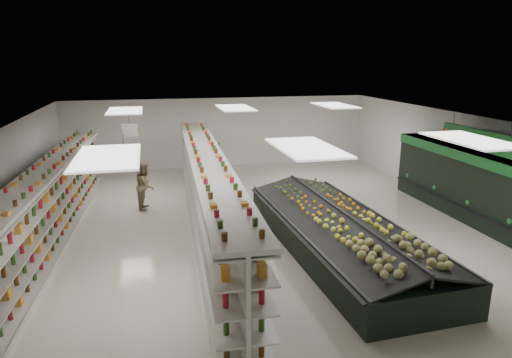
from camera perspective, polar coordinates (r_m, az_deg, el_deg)
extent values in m
plane|color=beige|center=(14.23, 0.56, -5.59)|extent=(16.00, 16.00, 0.00)
cube|color=white|center=(13.45, 0.60, 7.28)|extent=(14.00, 16.00, 0.02)
cube|color=white|center=(21.45, -4.56, 5.81)|extent=(14.00, 0.02, 3.20)
cube|color=white|center=(6.79, 17.58, -15.85)|extent=(14.00, 0.02, 3.20)
cube|color=white|center=(13.91, -28.68, -1.06)|extent=(0.02, 16.00, 3.20)
cube|color=white|center=(16.82, 24.43, 1.95)|extent=(0.02, 16.00, 3.20)
cube|color=black|center=(15.52, 26.23, -1.16)|extent=(0.80, 8.00, 2.20)
cube|color=#1C6A2A|center=(15.30, 26.58, 2.26)|extent=(0.85, 8.00, 0.30)
cube|color=black|center=(15.52, 25.28, -3.18)|extent=(0.55, 7.80, 0.15)
cube|color=beige|center=(15.37, 25.90, -0.30)|extent=(0.45, 7.70, 0.03)
cube|color=beige|center=(15.30, 26.03, 0.78)|extent=(0.45, 7.70, 0.03)
cube|color=white|center=(11.18, -16.11, 2.77)|extent=(0.50, 0.06, 0.40)
cube|color=red|center=(11.18, -16.11, 2.77)|extent=(0.52, 0.02, 0.12)
cylinder|color=black|center=(11.13, -16.22, 4.28)|extent=(0.01, 0.01, 0.50)
cube|color=white|center=(15.12, -15.49, 5.87)|extent=(0.50, 0.06, 0.40)
cube|color=red|center=(15.12, -15.49, 5.87)|extent=(0.52, 0.02, 0.12)
cylinder|color=black|center=(15.08, -15.57, 7.00)|extent=(0.01, 0.01, 0.50)
cube|color=#1C6A2A|center=(15.02, 26.02, 4.45)|extent=(0.10, 3.20, 0.60)
cube|color=red|center=(14.98, 25.84, 4.45)|extent=(0.03, 3.20, 0.18)
cylinder|color=black|center=(14.06, 29.24, 5.10)|extent=(0.01, 0.01, 0.50)
cylinder|color=black|center=(15.90, 23.49, 6.70)|extent=(0.01, 0.01, 0.50)
cube|color=silver|center=(14.28, -23.80, -6.61)|extent=(1.54, 12.17, 0.12)
cube|color=silver|center=(13.98, -24.21, -2.97)|extent=(0.69, 12.12, 2.02)
cube|color=silver|center=(13.71, -24.68, 1.22)|extent=(1.54, 12.17, 0.08)
cube|color=beige|center=(14.30, -24.76, -6.17)|extent=(1.07, 12.04, 0.03)
cube|color=beige|center=(14.15, -24.96, -4.49)|extent=(1.07, 12.04, 0.03)
cube|color=beige|center=(14.02, -25.16, -2.79)|extent=(1.07, 12.04, 0.03)
cube|color=beige|center=(13.90, -25.36, -1.05)|extent=(1.07, 12.04, 0.03)
cube|color=beige|center=(13.80, -25.56, 0.72)|extent=(1.07, 12.04, 0.03)
cube|color=beige|center=(14.18, -22.94, -6.13)|extent=(1.07, 12.04, 0.03)
cube|color=beige|center=(14.04, -23.12, -4.44)|extent=(1.07, 12.04, 0.03)
cube|color=beige|center=(13.91, -23.31, -2.72)|extent=(1.07, 12.04, 0.03)
cube|color=beige|center=(13.79, -23.49, -0.97)|extent=(1.07, 12.04, 0.03)
cube|color=beige|center=(13.68, -23.68, 0.82)|extent=(1.07, 12.04, 0.03)
cube|color=silver|center=(13.59, -5.89, -6.39)|extent=(1.51, 13.38, 0.13)
cube|color=silver|center=(13.25, -6.01, -2.18)|extent=(0.58, 13.35, 2.23)
cube|color=silver|center=(12.96, -6.15, 2.72)|extent=(1.51, 13.38, 0.09)
cube|color=beige|center=(13.53, -6.99, -5.93)|extent=(1.00, 13.25, 0.03)
cube|color=beige|center=(13.36, -7.06, -3.98)|extent=(1.00, 13.25, 0.03)
cube|color=beige|center=(13.21, -7.13, -1.98)|extent=(1.00, 13.25, 0.03)
cube|color=beige|center=(13.08, -7.20, 0.06)|extent=(1.00, 13.25, 0.03)
cube|color=beige|center=(12.96, -7.27, 2.14)|extent=(1.00, 13.25, 0.03)
cube|color=beige|center=(13.57, -4.83, -5.80)|extent=(1.00, 13.25, 0.03)
cube|color=beige|center=(13.40, -4.87, -3.86)|extent=(1.00, 13.25, 0.03)
cube|color=beige|center=(13.25, -4.92, -1.87)|extent=(1.00, 13.25, 0.03)
cube|color=beige|center=(13.12, -4.97, 0.17)|extent=(1.00, 13.25, 0.03)
cube|color=beige|center=(13.01, -5.02, 2.24)|extent=(1.00, 13.25, 0.03)
cube|color=black|center=(12.38, 10.44, -7.17)|extent=(2.96, 7.84, 0.77)
cube|color=#262626|center=(11.75, 4.86, -6.06)|extent=(0.38, 7.73, 0.07)
cube|color=#262626|center=(12.83, 15.71, -4.75)|extent=(0.38, 7.73, 0.07)
cube|color=black|center=(11.92, 7.56, -5.26)|extent=(1.73, 7.68, 0.40)
cube|color=black|center=(12.50, 13.41, -4.57)|extent=(1.73, 7.68, 0.40)
cube|color=#262626|center=(12.16, 10.58, -4.42)|extent=(0.36, 7.62, 0.28)
cube|color=red|center=(19.77, -5.79, 0.51)|extent=(1.11, 0.79, 0.18)
cube|color=#B31E17|center=(19.62, -5.84, 2.37)|extent=(1.16, 0.84, 0.09)
imported|color=silver|center=(11.83, -1.42, -5.83)|extent=(0.63, 0.46, 1.60)
imported|color=tan|center=(15.86, -13.71, -0.81)|extent=(0.62, 0.86, 1.61)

